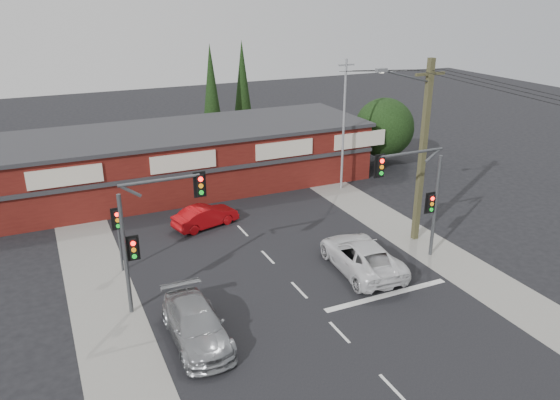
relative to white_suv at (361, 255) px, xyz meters
name	(u,v)px	position (x,y,z in m)	size (l,w,h in m)	color
ground	(305,296)	(-3.72, -1.14, -0.79)	(120.00, 120.00, 0.00)	black
road_strip	(263,252)	(-3.72, 3.86, -0.78)	(14.00, 70.00, 0.01)	black
verge_left	(99,285)	(-12.22, 3.86, -0.78)	(3.00, 70.00, 0.02)	gray
verge_right	(393,225)	(4.78, 3.86, -0.78)	(3.00, 70.00, 0.02)	gray
stop_line	(387,295)	(-0.22, -2.64, -0.77)	(6.50, 0.35, 0.01)	silver
white_suv	(361,255)	(0.00, 0.00, 0.00)	(2.62, 5.68, 1.58)	silver
silver_suv	(196,325)	(-9.20, -2.35, -0.06)	(2.05, 5.05, 1.46)	#9B9EA0
red_sedan	(206,216)	(-5.47, 8.42, -0.14)	(1.38, 3.96, 1.31)	#A70A0E
lane_dashes	(318,310)	(-3.72, -2.41, -0.77)	(0.12, 35.05, 0.01)	silver
shop_building	(183,158)	(-4.72, 15.85, 1.34)	(27.30, 8.40, 4.22)	#4D130F
tree_cluster	(383,130)	(10.97, 14.30, 2.11)	(5.90, 5.10, 5.50)	#2D2116
conifer_near	(211,90)	(-0.22, 22.86, 4.69)	(1.80, 1.80, 9.25)	#2D2116
conifer_far	(242,84)	(3.28, 24.86, 4.69)	(1.80, 1.80, 9.25)	#2D2116
traffic_mast_left	(148,226)	(-10.15, 0.87, 3.14)	(3.77, 0.27, 5.97)	#47494C
traffic_mast_right	(420,188)	(3.14, -0.13, 3.16)	(3.96, 0.27, 5.97)	#47494C
pedestal_signal	(118,227)	(-10.92, 4.87, 1.62)	(0.55, 0.27, 3.38)	#47494C
utility_pole	(421,147)	(4.64, 1.85, 4.61)	(4.38, 0.59, 10.00)	#4B482A
steel_pole	(344,123)	(5.28, 10.86, 3.91)	(1.20, 0.16, 9.00)	gray
power_lines	(513,95)	(4.75, -3.61, 8.25)	(2.01, 29.00, 1.22)	black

